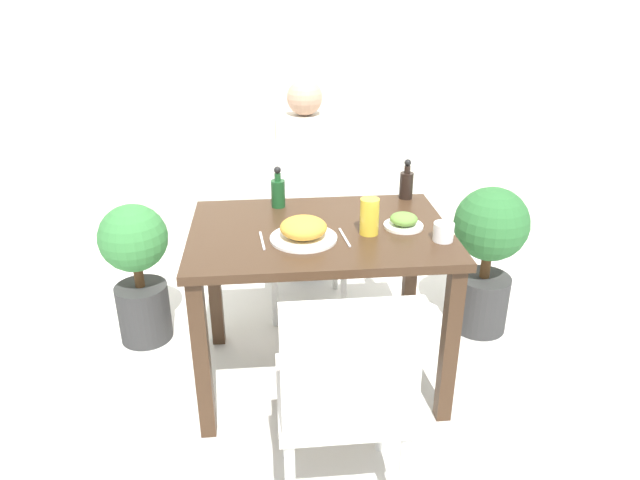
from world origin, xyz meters
The scene contains 16 objects.
ground_plane centered at (0.00, 0.00, 0.00)m, with size 16.00×16.00×0.00m, color silver.
wall_back centered at (0.00, 1.52, 1.30)m, with size 8.00×0.05×2.60m.
dining_table centered at (0.00, 0.00, 0.63)m, with size 1.07×0.74×0.74m.
chair_near centered at (0.01, -0.73, 0.51)m, with size 0.42×0.42×0.90m.
chair_far centered at (-0.01, 0.71, 0.51)m, with size 0.42×0.42×0.90m.
food_plate centered at (-0.07, -0.10, 0.78)m, with size 0.27×0.27×0.09m.
side_plate centered at (0.34, -0.01, 0.77)m, with size 0.16×0.16×0.06m.
drink_cup centered at (0.47, -0.16, 0.78)m, with size 0.08×0.08×0.07m.
juice_glass centered at (0.19, -0.07, 0.81)m, with size 0.08×0.08×0.15m.
sauce_bottle centered at (0.43, 0.32, 0.81)m, with size 0.06×0.06×0.19m.
condiment_bottle centered at (-0.16, 0.27, 0.81)m, with size 0.06×0.06×0.19m.
fork_utensil centered at (-0.24, -0.10, 0.74)m, with size 0.02×0.17×0.00m.
spoon_utensil centered at (0.09, -0.10, 0.74)m, with size 0.03×0.18×0.00m.
potted_plant_left centered at (-0.85, 0.40, 0.41)m, with size 0.33×0.33×0.72m.
potted_plant_right centered at (0.87, 0.32, 0.45)m, with size 0.36×0.36×0.77m.
person_figure centered at (0.02, 1.10, 0.58)m, with size 0.34×0.22×1.17m.
Camera 1 is at (-0.21, -2.14, 1.67)m, focal length 32.00 mm.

